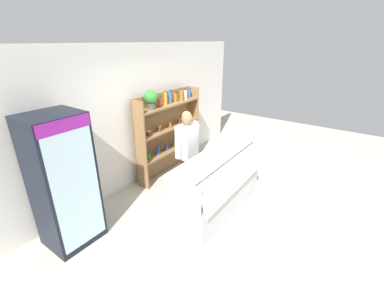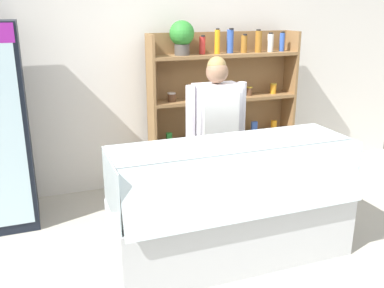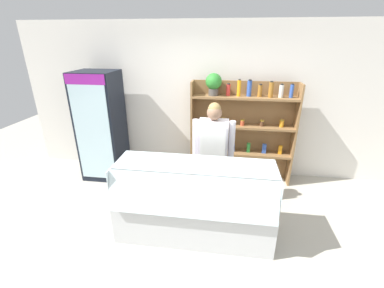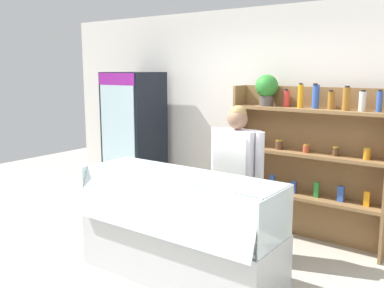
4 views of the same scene
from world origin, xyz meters
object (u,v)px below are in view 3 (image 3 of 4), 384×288
(shelving_unit, at_px, (239,123))
(shop_clerk, at_px, (213,147))
(deli_display_case, at_px, (194,213))
(drinks_fridge, at_px, (102,126))

(shelving_unit, distance_m, shop_clerk, 0.93)
(shop_clerk, bearing_deg, shelving_unit, 65.03)
(deli_display_case, bearing_deg, shelving_unit, 70.30)
(shelving_unit, relative_size, shop_clerk, 1.19)
(drinks_fridge, distance_m, shelving_unit, 2.42)
(shelving_unit, relative_size, deli_display_case, 0.96)
(drinks_fridge, relative_size, deli_display_case, 0.97)
(drinks_fridge, xyz_separation_m, shop_clerk, (2.02, -0.61, -0.02))
(deli_display_case, bearing_deg, shop_clerk, 76.63)
(deli_display_case, height_order, shop_clerk, shop_clerk)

